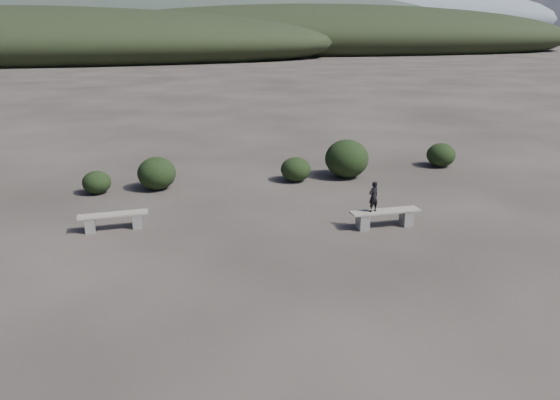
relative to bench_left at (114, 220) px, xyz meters
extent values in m
plane|color=#2D2723|center=(4.21, -5.26, -0.29)|extent=(1200.00, 1200.00, 0.00)
cube|color=slate|center=(-0.63, -0.04, -0.08)|extent=(0.29, 0.38, 0.42)
cube|color=slate|center=(0.63, 0.04, -0.08)|extent=(0.29, 0.38, 0.42)
cube|color=gray|center=(0.00, 0.00, 0.16)|extent=(1.90, 0.52, 0.05)
cube|color=slate|center=(6.76, -1.51, -0.06)|extent=(0.29, 0.39, 0.44)
cube|color=slate|center=(8.09, -1.48, -0.06)|extent=(0.29, 0.39, 0.44)
cube|color=gray|center=(7.43, -1.50, 0.18)|extent=(2.00, 0.46, 0.06)
imported|color=black|center=(7.05, -1.51, 0.64)|extent=(0.37, 0.30, 0.86)
ellipsoid|color=black|center=(-0.75, 3.74, 0.10)|extent=(0.95, 0.95, 0.78)
ellipsoid|color=black|center=(1.24, 3.81, 0.28)|extent=(1.32, 1.32, 1.13)
ellipsoid|color=black|center=(6.19, 3.73, 0.16)|extent=(1.10, 1.10, 0.88)
ellipsoid|color=black|center=(8.18, 3.84, 0.43)|extent=(1.63, 1.63, 1.42)
ellipsoid|color=black|center=(12.45, 4.54, 0.19)|extent=(1.14, 1.14, 0.95)
ellipsoid|color=black|center=(-20.79, 84.74, 2.41)|extent=(110.00, 40.00, 12.00)
ellipsoid|color=black|center=(39.21, 104.74, 2.86)|extent=(120.00, 44.00, 14.00)
ellipsoid|color=#2C362D|center=(4.21, 154.74, 5.11)|extent=(190.00, 64.00, 24.00)
ellipsoid|color=slate|center=(74.21, 294.74, 9.61)|extent=(340.00, 110.00, 44.00)
ellipsoid|color=#99A0AC|center=(-25.79, 394.74, 12.31)|extent=(460.00, 140.00, 56.00)
camera|label=1|loc=(1.32, -14.92, 5.11)|focal=35.00mm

